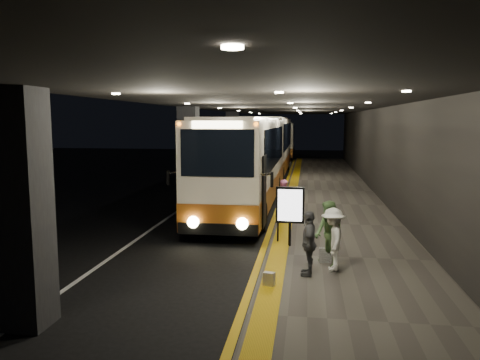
# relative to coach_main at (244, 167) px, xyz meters

# --- Properties ---
(ground) EXTENTS (90.00, 90.00, 0.00)m
(ground) POSITION_rel_coach_main_xyz_m (-0.95, -3.87, -1.83)
(ground) COLOR black
(lane_line_white) EXTENTS (0.12, 50.00, 0.01)m
(lane_line_white) POSITION_rel_coach_main_xyz_m (-2.75, 1.13, -1.82)
(lane_line_white) COLOR silver
(lane_line_white) RESTS_ON ground
(kerb_stripe_yellow) EXTENTS (0.18, 50.00, 0.01)m
(kerb_stripe_yellow) POSITION_rel_coach_main_xyz_m (1.40, 1.13, -1.82)
(kerb_stripe_yellow) COLOR gold
(kerb_stripe_yellow) RESTS_ON ground
(sidewalk) EXTENTS (4.50, 50.00, 0.15)m
(sidewalk) POSITION_rel_coach_main_xyz_m (3.80, 1.13, -1.75)
(sidewalk) COLOR #514C44
(sidewalk) RESTS_ON ground
(tactile_strip) EXTENTS (0.50, 50.00, 0.01)m
(tactile_strip) POSITION_rel_coach_main_xyz_m (1.90, 1.13, -1.67)
(tactile_strip) COLOR gold
(tactile_strip) RESTS_ON sidewalk
(terminal_wall) EXTENTS (0.10, 50.00, 6.00)m
(terminal_wall) POSITION_rel_coach_main_xyz_m (6.05, 1.13, 1.17)
(terminal_wall) COLOR black
(terminal_wall) RESTS_ON ground
(support_columns) EXTENTS (0.80, 24.80, 4.40)m
(support_columns) POSITION_rel_coach_main_xyz_m (-2.45, 0.13, 0.37)
(support_columns) COLOR black
(support_columns) RESTS_ON ground
(canopy) EXTENTS (9.00, 50.00, 0.40)m
(canopy) POSITION_rel_coach_main_xyz_m (1.55, 1.13, 2.77)
(canopy) COLOR black
(canopy) RESTS_ON support_columns
(coach_main) EXTENTS (2.55, 12.25, 3.81)m
(coach_main) POSITION_rel_coach_main_xyz_m (0.00, 0.00, 0.00)
(coach_main) COLOR beige
(coach_main) RESTS_ON ground
(coach_second) EXTENTS (2.62, 12.44, 3.91)m
(coach_second) POSITION_rel_coach_main_xyz_m (-0.03, 12.20, 0.05)
(coach_second) COLOR beige
(coach_second) RESTS_ON ground
(coach_third) EXTENTS (2.63, 11.29, 3.53)m
(coach_third) POSITION_rel_coach_main_xyz_m (0.01, 29.09, -0.13)
(coach_third) COLOR beige
(coach_third) RESTS_ON ground
(passenger_boarding) EXTENTS (0.58, 0.67, 1.56)m
(passenger_boarding) POSITION_rel_coach_main_xyz_m (1.85, -2.92, -0.90)
(passenger_boarding) COLOR #BC588B
(passenger_boarding) RESTS_ON sidewalk
(passenger_waiting_green) EXTENTS (0.80, 0.95, 1.66)m
(passenger_waiting_green) POSITION_rel_coach_main_xyz_m (3.20, -7.89, -0.84)
(passenger_waiting_green) COLOR #4D713F
(passenger_waiting_green) RESTS_ON sidewalk
(passenger_waiting_white) EXTENTS (0.49, 1.01, 1.55)m
(passenger_waiting_white) POSITION_rel_coach_main_xyz_m (3.30, -8.19, -0.90)
(passenger_waiting_white) COLOR white
(passenger_waiting_white) RESTS_ON sidewalk
(passenger_waiting_grey) EXTENTS (0.51, 0.93, 1.55)m
(passenger_waiting_grey) POSITION_rel_coach_main_xyz_m (2.71, -8.65, -0.90)
(passenger_waiting_grey) COLOR #4D4E53
(passenger_waiting_grey) RESTS_ON sidewalk
(bag_polka) EXTENTS (0.32, 0.14, 0.38)m
(bag_polka) POSITION_rel_coach_main_xyz_m (3.14, -7.60, -1.49)
(bag_polka) COLOR black
(bag_polka) RESTS_ON sidewalk
(bag_plain) EXTENTS (0.28, 0.21, 0.31)m
(bag_plain) POSITION_rel_coach_main_xyz_m (1.85, -9.55, -1.52)
(bag_plain) COLOR silver
(bag_plain) RESTS_ON sidewalk
(info_sign) EXTENTS (0.83, 0.13, 1.75)m
(info_sign) POSITION_rel_coach_main_xyz_m (2.17, -6.09, -0.50)
(info_sign) COLOR black
(info_sign) RESTS_ON sidewalk
(stanchion_post) EXTENTS (0.05, 0.05, 1.09)m
(stanchion_post) POSITION_rel_coach_main_xyz_m (1.80, -5.68, -1.13)
(stanchion_post) COLOR black
(stanchion_post) RESTS_ON sidewalk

